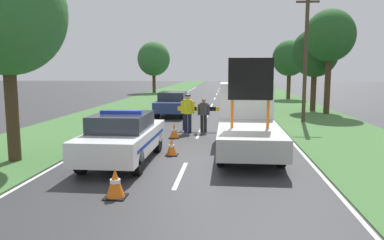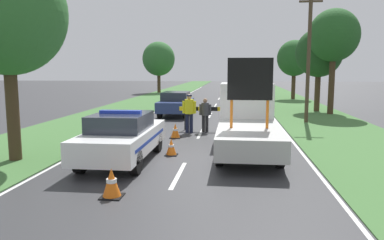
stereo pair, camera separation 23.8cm
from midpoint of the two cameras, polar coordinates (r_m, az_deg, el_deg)
name	(u,v)px [view 2 (the right image)]	position (r m, az deg, el deg)	size (l,w,h in m)	color
ground_plane	(187,159)	(12.20, -0.23, -6.00)	(160.00, 160.00, 0.00)	#333335
lane_markings	(214,108)	(28.31, 3.63, 1.86)	(7.84, 66.81, 0.01)	silver
grass_verge_left	(143,103)	(32.82, -7.23, 2.64)	(4.80, 120.00, 0.03)	#427038
grass_verge_right	(293,104)	(32.28, 15.33, 2.34)	(4.80, 120.00, 0.03)	#427038
police_car	(122,136)	(11.97, -10.00, -2.48)	(1.85, 4.79, 1.64)	white
work_truck	(247,118)	(13.92, 8.89, 0.23)	(2.03, 6.35, 3.25)	white
road_barrier	(208,111)	(17.79, 2.82, 1.38)	(2.74, 0.08, 1.13)	black
police_officer	(189,110)	(17.07, -0.03, 1.53)	(0.63, 0.40, 1.77)	#191E38
pedestrian_civilian	(205,112)	(17.33, 2.42, 1.18)	(0.56, 0.36, 1.57)	#232326
traffic_cone_near_police	(171,147)	(12.70, -2.64, -4.15)	(0.41, 0.41, 0.57)	black
traffic_cone_centre_front	(112,183)	(8.78, -11.39, -9.37)	(0.49, 0.49, 0.68)	black
traffic_cone_near_truck	(260,122)	(19.27, 10.75, -0.28)	(0.37, 0.37, 0.52)	black
traffic_cone_behind_barrier	(175,131)	(15.86, -2.13, -1.66)	(0.45, 0.45, 0.62)	black
queued_car_hatch_blue	(176,103)	(23.57, -2.16, 2.57)	(1.79, 4.55, 1.49)	navy
queued_car_van_white	(239,96)	(30.28, 7.47, 3.67)	(1.94, 4.37, 1.44)	silver
queued_car_wagon_maroon	(241,90)	(37.56, 7.65, 4.51)	(1.71, 4.52, 1.62)	maroon
roadside_tree_near_left	(334,36)	(25.79, 21.06, 11.86)	(3.15, 3.15, 6.68)	#42301E
roadside_tree_near_right	(159,59)	(46.61, -4.96, 9.25)	(3.96, 3.96, 6.25)	#42301E
roadside_tree_mid_left	(6,14)	(13.04, -25.95, 14.38)	(3.62, 3.62, 6.50)	#42301E
roadside_tree_mid_right	(319,53)	(27.22, 19.03, 9.60)	(3.14, 3.14, 5.66)	#42301E
roadside_tree_far_left	(294,58)	(37.78, 15.51, 9.05)	(3.28, 3.28, 5.69)	#42301E
utility_pole	(309,54)	(21.21, 17.68, 9.51)	(1.20, 0.20, 7.14)	#473828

